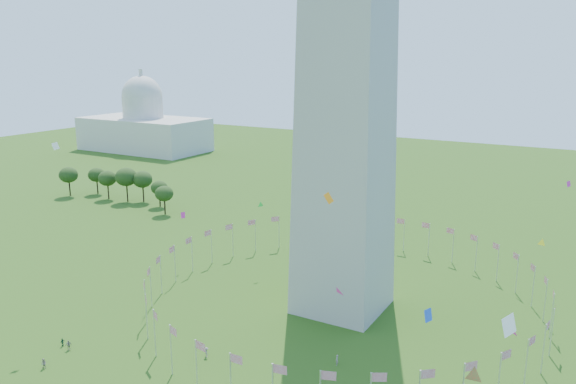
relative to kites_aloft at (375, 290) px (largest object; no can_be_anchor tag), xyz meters
The scene contains 4 objects.
flag_ring 33.28m from the kites_aloft, 123.00° to the left, with size 80.24×80.24×9.00m.
capitol_building 251.01m from the kites_aloft, 141.63° to the left, with size 70.00×35.00×46.00m, color beige, non-canonical shape.
kites_aloft is the anchor object (origin of this frame).
tree_line_west 140.90m from the kites_aloft, 151.56° to the left, with size 54.89×15.36×12.20m.
Camera 1 is at (44.42, -50.32, 51.44)m, focal length 35.00 mm.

